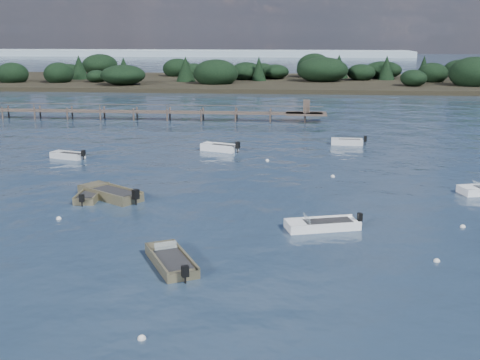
# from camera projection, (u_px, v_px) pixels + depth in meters

# --- Properties ---
(ground) EXTENTS (400.00, 400.00, 0.00)m
(ground) POSITION_uv_depth(u_px,v_px,m) (277.00, 109.00, 86.01)
(ground) COLOR #18273A
(ground) RESTS_ON ground
(dinghy_mid_grey) EXTENTS (5.01, 4.27, 1.33)m
(dinghy_mid_grey) POSITION_uv_depth(u_px,v_px,m) (110.00, 195.00, 40.69)
(dinghy_mid_grey) COLOR brown
(dinghy_mid_grey) RESTS_ON ground
(dinghy_near_olive) EXTENTS (3.34, 4.48, 1.11)m
(dinghy_near_olive) POSITION_uv_depth(u_px,v_px,m) (171.00, 262.00, 29.11)
(dinghy_near_olive) COLOR brown
(dinghy_near_olive) RESTS_ON ground
(tender_far_grey) EXTENTS (3.42, 2.07, 1.09)m
(tender_far_grey) POSITION_uv_depth(u_px,v_px,m) (68.00, 157.00, 53.18)
(tender_far_grey) COLOR silver
(tender_far_grey) RESTS_ON ground
(dinghy_extra_a) EXTENTS (1.59, 4.63, 1.03)m
(dinghy_extra_a) POSITION_uv_depth(u_px,v_px,m) (92.00, 195.00, 40.97)
(dinghy_extra_a) COLOR brown
(dinghy_extra_a) RESTS_ON ground
(dinghy_mid_white_a) EXTENTS (4.56, 2.67, 1.05)m
(dinghy_mid_white_a) POSITION_uv_depth(u_px,v_px,m) (322.00, 226.00, 34.43)
(dinghy_mid_white_a) COLOR white
(dinghy_mid_white_a) RESTS_ON ground
(tender_far_grey_b) EXTENTS (3.48, 1.40, 1.18)m
(tender_far_grey_b) POSITION_uv_depth(u_px,v_px,m) (347.00, 143.00, 59.43)
(tender_far_grey_b) COLOR silver
(tender_far_grey_b) RESTS_ON ground
(tender_far_white) EXTENTS (3.86, 2.55, 1.31)m
(tender_far_white) POSITION_uv_depth(u_px,v_px,m) (219.00, 149.00, 56.39)
(tender_far_white) COLOR white
(tender_far_white) RESTS_ON ground
(buoy_a) EXTENTS (0.32, 0.32, 0.32)m
(buoy_a) POSITION_uv_depth(u_px,v_px,m) (142.00, 339.00, 22.18)
(buoy_a) COLOR silver
(buoy_a) RESTS_ON ground
(buoy_b) EXTENTS (0.32, 0.32, 0.32)m
(buoy_b) POSITION_uv_depth(u_px,v_px,m) (437.00, 262.00, 29.57)
(buoy_b) COLOR silver
(buoy_b) RESTS_ON ground
(buoy_c) EXTENTS (0.32, 0.32, 0.32)m
(buoy_c) POSITION_uv_depth(u_px,v_px,m) (59.00, 219.00, 36.18)
(buoy_c) COLOR silver
(buoy_c) RESTS_ON ground
(buoy_e) EXTENTS (0.32, 0.32, 0.32)m
(buoy_e) POSITION_uv_depth(u_px,v_px,m) (267.00, 161.00, 52.21)
(buoy_e) COLOR silver
(buoy_e) RESTS_ON ground
(buoy_extra_a) EXTENTS (0.32, 0.32, 0.32)m
(buoy_extra_a) POSITION_uv_depth(u_px,v_px,m) (463.00, 227.00, 34.69)
(buoy_extra_a) COLOR silver
(buoy_extra_a) RESTS_ON ground
(buoy_extra_b) EXTENTS (0.32, 0.32, 0.32)m
(buoy_extra_b) POSITION_uv_depth(u_px,v_px,m) (333.00, 177.00, 46.54)
(buoy_extra_b) COLOR silver
(buoy_extra_b) RESTS_ON ground
(jetty) EXTENTS (64.50, 3.20, 3.40)m
(jetty) POSITION_uv_depth(u_px,v_px,m) (102.00, 111.00, 76.09)
(jetty) COLOR #4F4239
(jetty) RESTS_ON ground
(far_headland) EXTENTS (190.00, 40.00, 5.80)m
(far_headland) POSITION_uv_depth(u_px,v_px,m) (406.00, 75.00, 121.95)
(far_headland) COLOR black
(far_headland) RESTS_ON ground
(distant_haze) EXTENTS (280.00, 20.00, 2.40)m
(distant_haze) POSITION_uv_depth(u_px,v_px,m) (80.00, 56.00, 258.12)
(distant_haze) COLOR #92A8B5
(distant_haze) RESTS_ON ground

